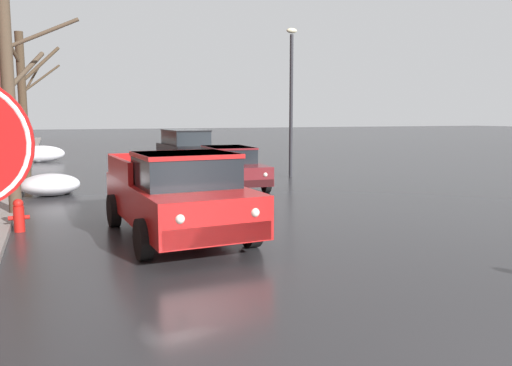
{
  "coord_description": "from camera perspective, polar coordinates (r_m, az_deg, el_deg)",
  "views": [
    {
      "loc": [
        -4.09,
        -2.12,
        2.44
      ],
      "look_at": [
        -0.7,
        6.25,
        1.25
      ],
      "focal_mm": 35.61,
      "sensor_mm": 36.0,
      "label": 1
    }
  ],
  "objects": [
    {
      "name": "street_lamp_post",
      "position": [
        20.41,
        3.97,
        9.84
      ],
      "size": [
        0.44,
        0.24,
        5.85
      ],
      "color": "#28282D",
      "rests_on": "ground"
    },
    {
      "name": "sedan_maroon_parked_kerbside_close",
      "position": [
        17.21,
        -2.97,
        1.86
      ],
      "size": [
        2.02,
        4.18,
        1.42
      ],
      "color": "maroon",
      "rests_on": "ground"
    },
    {
      "name": "snow_bank_mid_block_left",
      "position": [
        16.97,
        -22.04,
        -0.18
      ],
      "size": [
        1.76,
        1.47,
        0.68
      ],
      "color": "white",
      "rests_on": "ground"
    },
    {
      "name": "suv_black_parked_kerbside_mid",
      "position": [
        23.97,
        -7.92,
        3.96
      ],
      "size": [
        2.13,
        4.36,
        1.82
      ],
      "color": "black",
      "rests_on": "ground"
    },
    {
      "name": "fire_hydrant",
      "position": [
        11.91,
        -25.1,
        -3.29
      ],
      "size": [
        0.42,
        0.22,
        0.71
      ],
      "color": "red",
      "rests_on": "ground"
    },
    {
      "name": "snow_bank_along_right_kerb",
      "position": [
        29.57,
        -23.1,
        3.01
      ],
      "size": [
        2.48,
        1.02,
        0.89
      ],
      "color": "white",
      "rests_on": "ground"
    },
    {
      "name": "bare_tree_mid_block",
      "position": [
        20.55,
        -24.61,
        8.53
      ],
      "size": [
        2.2,
        3.55,
        5.9
      ],
      "color": "#423323",
      "rests_on": "ground"
    },
    {
      "name": "pickup_truck_red_approaching_near_lane",
      "position": [
        10.35,
        -8.82,
        -1.26
      ],
      "size": [
        2.42,
        5.06,
        1.76
      ],
      "color": "red",
      "rests_on": "ground"
    },
    {
      "name": "bare_tree_second_along_sidewalk",
      "position": [
        13.55,
        -25.91,
        10.65
      ],
      "size": [
        1.8,
        2.45,
        6.69
      ],
      "color": "#4C3D2D",
      "rests_on": "ground"
    }
  ]
}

